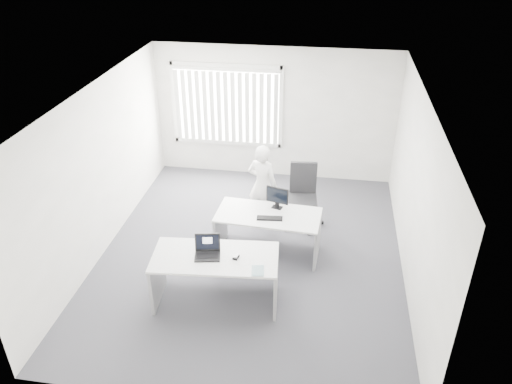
% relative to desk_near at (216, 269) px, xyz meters
% --- Properties ---
extents(ground, '(6.00, 6.00, 0.00)m').
position_rel_desk_near_xyz_m(ground, '(0.32, 1.20, -0.59)').
color(ground, '#4F4E56').
rests_on(ground, ground).
extents(wall_back, '(5.00, 0.02, 2.80)m').
position_rel_desk_near_xyz_m(wall_back, '(0.32, 4.20, 0.81)').
color(wall_back, white).
rests_on(wall_back, ground).
extents(wall_front, '(5.00, 0.02, 2.80)m').
position_rel_desk_near_xyz_m(wall_front, '(0.32, -1.80, 0.81)').
color(wall_front, white).
rests_on(wall_front, ground).
extents(wall_left, '(0.02, 6.00, 2.80)m').
position_rel_desk_near_xyz_m(wall_left, '(-2.18, 1.20, 0.81)').
color(wall_left, white).
rests_on(wall_left, ground).
extents(wall_right, '(0.02, 6.00, 2.80)m').
position_rel_desk_near_xyz_m(wall_right, '(2.82, 1.20, 0.81)').
color(wall_right, white).
rests_on(wall_right, ground).
extents(ceiling, '(5.00, 6.00, 0.02)m').
position_rel_desk_near_xyz_m(ceiling, '(0.32, 1.20, 2.21)').
color(ceiling, white).
rests_on(ceiling, wall_back).
extents(window, '(2.32, 0.06, 1.76)m').
position_rel_desk_near_xyz_m(window, '(-0.68, 4.16, 0.96)').
color(window, silver).
rests_on(window, wall_back).
extents(blinds, '(2.20, 0.10, 1.50)m').
position_rel_desk_near_xyz_m(blinds, '(-0.68, 4.10, 0.93)').
color(blinds, silver).
rests_on(blinds, wall_back).
extents(desk_near, '(1.86, 0.99, 0.82)m').
position_rel_desk_near_xyz_m(desk_near, '(0.00, 0.00, 0.00)').
color(desk_near, white).
rests_on(desk_near, ground).
extents(desk_far, '(1.74, 0.90, 0.77)m').
position_rel_desk_near_xyz_m(desk_far, '(0.59, 1.30, -0.03)').
color(desk_far, white).
rests_on(desk_far, ground).
extents(office_chair, '(0.72, 0.72, 1.16)m').
position_rel_desk_near_xyz_m(office_chair, '(1.09, 2.33, -0.23)').
color(office_chair, black).
rests_on(office_chair, ground).
extents(person, '(0.67, 0.54, 1.57)m').
position_rel_desk_near_xyz_m(person, '(0.36, 2.23, 0.20)').
color(person, silver).
rests_on(person, ground).
extents(laptop, '(0.41, 0.38, 0.28)m').
position_rel_desk_near_xyz_m(laptop, '(-0.10, -0.03, 0.37)').
color(laptop, black).
rests_on(laptop, desk_near).
extents(paper_sheet, '(0.31, 0.23, 0.00)m').
position_rel_desk_near_xyz_m(paper_sheet, '(0.34, -0.02, 0.23)').
color(paper_sheet, silver).
rests_on(paper_sheet, desk_near).
extents(mouse, '(0.09, 0.12, 0.05)m').
position_rel_desk_near_xyz_m(mouse, '(0.30, 0.00, 0.25)').
color(mouse, '#ABABAD').
rests_on(mouse, paper_sheet).
extents(booklet, '(0.20, 0.26, 0.01)m').
position_rel_desk_near_xyz_m(booklet, '(0.65, -0.23, 0.23)').
color(booklet, silver).
rests_on(booklet, desk_near).
extents(keyboard, '(0.42, 0.17, 0.02)m').
position_rel_desk_near_xyz_m(keyboard, '(0.63, 1.17, 0.19)').
color(keyboard, black).
rests_on(keyboard, desk_far).
extents(monitor, '(0.40, 0.21, 0.38)m').
position_rel_desk_near_xyz_m(monitor, '(0.71, 1.52, 0.38)').
color(monitor, black).
rests_on(monitor, desk_far).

